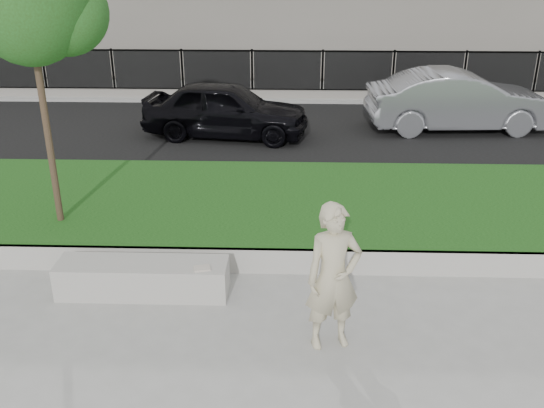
{
  "coord_description": "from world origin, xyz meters",
  "views": [
    {
      "loc": [
        0.64,
        -7.02,
        4.62
      ],
      "look_at": [
        0.37,
        1.2,
        1.07
      ],
      "focal_mm": 40.0,
      "sensor_mm": 36.0,
      "label": 1
    }
  ],
  "objects_px": {
    "book": "(202,268)",
    "car_silver": "(459,101)",
    "stone_bench": "(143,278)",
    "car_dark": "(226,109)",
    "man": "(333,277)"
  },
  "relations": [
    {
      "from": "book",
      "to": "man",
      "type": "bearing_deg",
      "value": -42.59
    },
    {
      "from": "man",
      "to": "car_silver",
      "type": "height_order",
      "value": "man"
    },
    {
      "from": "stone_bench",
      "to": "book",
      "type": "xyz_separation_m",
      "value": [
        0.88,
        -0.15,
        0.26
      ]
    },
    {
      "from": "man",
      "to": "car_dark",
      "type": "distance_m",
      "value": 8.95
    },
    {
      "from": "man",
      "to": "car_silver",
      "type": "xyz_separation_m",
      "value": [
        3.87,
        9.49,
        -0.12
      ]
    },
    {
      "from": "stone_bench",
      "to": "car_silver",
      "type": "bearing_deg",
      "value": 52.33
    },
    {
      "from": "man",
      "to": "book",
      "type": "relative_size",
      "value": 8.56
    },
    {
      "from": "book",
      "to": "car_silver",
      "type": "bearing_deg",
      "value": 42.91
    },
    {
      "from": "stone_bench",
      "to": "book",
      "type": "bearing_deg",
      "value": -9.74
    },
    {
      "from": "stone_bench",
      "to": "book",
      "type": "relative_size",
      "value": 10.9
    },
    {
      "from": "book",
      "to": "car_dark",
      "type": "xyz_separation_m",
      "value": [
        -0.46,
        7.73,
        0.25
      ]
    },
    {
      "from": "book",
      "to": "car_silver",
      "type": "distance_m",
      "value": 10.22
    },
    {
      "from": "book",
      "to": "car_dark",
      "type": "height_order",
      "value": "car_dark"
    },
    {
      "from": "stone_bench",
      "to": "car_silver",
      "type": "xyz_separation_m",
      "value": [
        6.48,
        8.39,
        0.58
      ]
    },
    {
      "from": "car_dark",
      "to": "car_silver",
      "type": "height_order",
      "value": "car_silver"
    }
  ]
}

